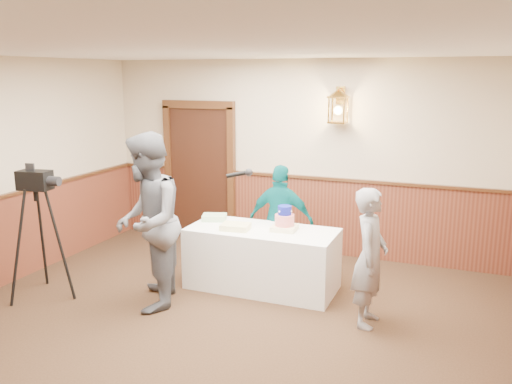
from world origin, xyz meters
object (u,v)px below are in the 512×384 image
baker (370,258)px  tv_camera_rig (40,241)px  sheet_cake_green (214,217)px  assistant_p (281,221)px  display_table (262,259)px  tiered_cake (285,221)px  sheet_cake_yellow (235,227)px  interviewer (147,222)px

baker → tv_camera_rig: bearing=100.4°
sheet_cake_green → assistant_p: 0.86m
sheet_cake_green → display_table: bearing=-12.4°
tiered_cake → sheet_cake_yellow: bearing=-160.8°
display_table → tiered_cake: (0.26, 0.06, 0.49)m
tiered_cake → assistant_p: assistant_p is taller
interviewer → baker: bearing=76.8°
interviewer → assistant_p: size_ratio=1.36×
tiered_cake → display_table: bearing=-167.1°
interviewer → baker: size_ratio=1.35×
interviewer → baker: interviewer is taller
sheet_cake_yellow → interviewer: size_ratio=0.17×
tv_camera_rig → sheet_cake_yellow: bearing=19.5°
tiered_cake → interviewer: size_ratio=0.15×
display_table → sheet_cake_green: size_ratio=5.97×
tiered_cake → sheet_cake_green: 0.99m
sheet_cake_yellow → assistant_p: 0.74m
tiered_cake → sheet_cake_green: tiered_cake is taller
baker → tv_camera_rig: (-3.70, -0.70, -0.05)m
tiered_cake → interviewer: (-1.25, -1.03, 0.12)m
sheet_cake_green → interviewer: size_ratio=0.15×
sheet_cake_yellow → tv_camera_rig: tv_camera_rig is taller
interviewer → assistant_p: (1.05, 1.49, -0.26)m
display_table → sheet_cake_green: (-0.72, 0.16, 0.41)m
sheet_cake_yellow → tv_camera_rig: size_ratio=0.22×
assistant_p → interviewer: bearing=52.1°
sheet_cake_green → interviewer: bearing=-103.2°
tv_camera_rig → assistant_p: bearing=27.4°
assistant_p → display_table: bearing=80.3°
interviewer → tv_camera_rig: interviewer is taller
sheet_cake_green → tv_camera_rig: 2.10m
sheet_cake_yellow → assistant_p: (0.36, 0.65, -0.06)m
sheet_cake_green → interviewer: 1.18m
tiered_cake → sheet_cake_yellow: 0.60m
display_table → assistant_p: 0.63m
tiered_cake → tv_camera_rig: tv_camera_rig is taller
assistant_p → tv_camera_rig: (-2.37, -1.72, -0.05)m
display_table → tv_camera_rig: size_ratio=1.19×
tiered_cake → baker: baker is taller
sheet_cake_yellow → sheet_cake_green: (-0.43, 0.29, 0.00)m
interviewer → tiered_cake: bearing=105.3°
sheet_cake_green → baker: size_ratio=0.21×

